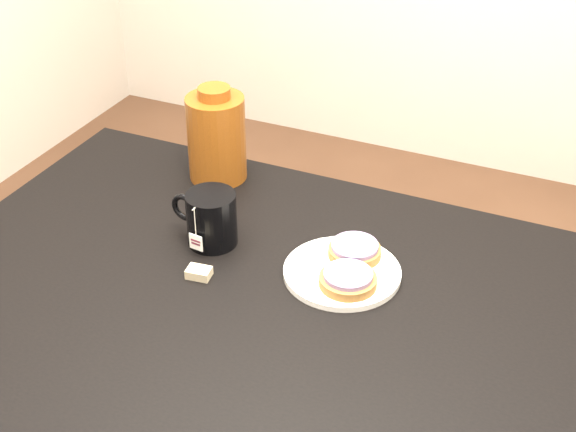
{
  "coord_description": "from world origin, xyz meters",
  "views": [
    {
      "loc": [
        0.46,
        -1.02,
        1.67
      ],
      "look_at": [
        -0.07,
        0.18,
        0.81
      ],
      "focal_mm": 50.0,
      "sensor_mm": 36.0,
      "label": 1
    }
  ],
  "objects": [
    {
      "name": "bagel_package",
      "position": [
        -0.32,
        0.35,
        0.85
      ],
      "size": [
        0.14,
        0.14,
        0.22
      ],
      "rotation": [
        0.0,
        0.0,
        -0.12
      ],
      "color": "#57270B",
      "rests_on": "table"
    },
    {
      "name": "bagel_front",
      "position": [
        0.09,
        0.08,
        0.77
      ],
      "size": [
        0.15,
        0.15,
        0.03
      ],
      "color": "brown",
      "rests_on": "plate"
    },
    {
      "name": "plate",
      "position": [
        0.07,
        0.12,
        0.76
      ],
      "size": [
        0.22,
        0.22,
        0.02
      ],
      "color": "white",
      "rests_on": "table"
    },
    {
      "name": "bagel_back",
      "position": [
        0.07,
        0.17,
        0.77
      ],
      "size": [
        0.13,
        0.13,
        0.03
      ],
      "color": "brown",
      "rests_on": "plate"
    },
    {
      "name": "mug",
      "position": [
        -0.21,
        0.12,
        0.81
      ],
      "size": [
        0.15,
        0.11,
        0.11
      ],
      "rotation": [
        0.0,
        0.0,
        -0.1
      ],
      "color": "black",
      "rests_on": "table"
    },
    {
      "name": "table",
      "position": [
        0.0,
        0.0,
        0.67
      ],
      "size": [
        1.4,
        0.9,
        0.75
      ],
      "color": "black",
      "rests_on": "ground_plane"
    },
    {
      "name": "teabag_pouch",
      "position": [
        -0.18,
        0.01,
        0.76
      ],
      "size": [
        0.05,
        0.04,
        0.02
      ],
      "primitive_type": "cube",
      "rotation": [
        0.0,
        0.0,
        0.13
      ],
      "color": "#C6B793",
      "rests_on": "table"
    }
  ]
}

